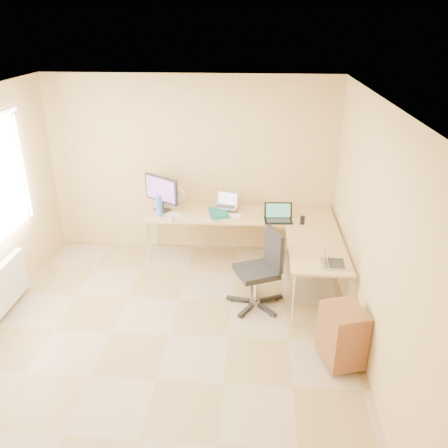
# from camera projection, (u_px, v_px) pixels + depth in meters

# --- Properties ---
(floor) EXTENTS (4.50, 4.50, 0.00)m
(floor) POSITION_uv_depth(u_px,v_px,m) (169.00, 334.00, 5.23)
(floor) COLOR tan
(floor) RESTS_ON ground
(ceiling) EXTENTS (4.50, 4.50, 0.00)m
(ceiling) POSITION_uv_depth(u_px,v_px,m) (155.00, 101.00, 4.16)
(ceiling) COLOR white
(ceiling) RESTS_ON ground
(wall_back) EXTENTS (4.50, 0.00, 4.50)m
(wall_back) POSITION_uv_depth(u_px,v_px,m) (192.00, 166.00, 6.74)
(wall_back) COLOR #E1BD6D
(wall_back) RESTS_ON ground
(wall_front) EXTENTS (4.50, 0.00, 4.50)m
(wall_front) POSITION_uv_depth(u_px,v_px,m) (89.00, 396.00, 2.65)
(wall_front) COLOR #E1BD6D
(wall_front) RESTS_ON ground
(wall_right) EXTENTS (0.00, 4.50, 4.50)m
(wall_right) POSITION_uv_depth(u_px,v_px,m) (372.00, 237.00, 4.57)
(wall_right) COLOR #E1BD6D
(wall_right) RESTS_ON ground
(desk_main) EXTENTS (2.65, 0.70, 0.73)m
(desk_main) POSITION_uv_depth(u_px,v_px,m) (239.00, 237.00, 6.72)
(desk_main) COLOR tan
(desk_main) RESTS_ON ground
(desk_return) EXTENTS (0.70, 1.30, 0.73)m
(desk_return) POSITION_uv_depth(u_px,v_px,m) (315.00, 274.00, 5.75)
(desk_return) COLOR tan
(desk_return) RESTS_ON ground
(monitor) EXTENTS (0.61, 0.50, 0.52)m
(monitor) POSITION_uv_depth(u_px,v_px,m) (162.00, 193.00, 6.59)
(monitor) COLOR black
(monitor) RESTS_ON desk_main
(book_stack) EXTENTS (0.31, 0.38, 0.06)m
(book_stack) POSITION_uv_depth(u_px,v_px,m) (219.00, 213.00, 6.52)
(book_stack) COLOR #136156
(book_stack) RESTS_ON desk_main
(laptop_center) EXTENTS (0.37, 0.32, 0.21)m
(laptop_center) POSITION_uv_depth(u_px,v_px,m) (226.00, 201.00, 6.60)
(laptop_center) COLOR silver
(laptop_center) RESTS_ON desk_main
(laptop_black) EXTENTS (0.39, 0.30, 0.24)m
(laptop_black) POSITION_uv_depth(u_px,v_px,m) (279.00, 213.00, 6.28)
(laptop_black) COLOR black
(laptop_black) RESTS_ON desk_main
(keyboard) EXTENTS (0.44, 0.22, 0.02)m
(keyboard) POSITION_uv_depth(u_px,v_px,m) (227.00, 215.00, 6.51)
(keyboard) COLOR white
(keyboard) RESTS_ON desk_main
(mouse) EXTENTS (0.12, 0.10, 0.04)m
(mouse) POSITION_uv_depth(u_px,v_px,m) (238.00, 215.00, 6.47)
(mouse) COLOR white
(mouse) RESTS_ON desk_main
(mug) EXTENTS (0.10, 0.10, 0.09)m
(mug) POSITION_uv_depth(u_px,v_px,m) (171.00, 217.00, 6.34)
(mug) COLOR silver
(mug) RESTS_ON desk_main
(cd_stack) EXTENTS (0.12, 0.12, 0.03)m
(cd_stack) POSITION_uv_depth(u_px,v_px,m) (216.00, 221.00, 6.31)
(cd_stack) COLOR silver
(cd_stack) RESTS_ON desk_main
(water_bottle) EXTENTS (0.11, 0.11, 0.30)m
(water_bottle) POSITION_uv_depth(u_px,v_px,m) (159.00, 206.00, 6.44)
(water_bottle) COLOR #3C6EDA
(water_bottle) RESTS_ON desk_main
(papers) EXTENTS (0.30, 0.33, 0.01)m
(papers) POSITION_uv_depth(u_px,v_px,m) (175.00, 215.00, 6.51)
(papers) COLOR beige
(papers) RESTS_ON desk_main
(white_box) EXTENTS (0.30, 0.26, 0.09)m
(white_box) POSITION_uv_depth(u_px,v_px,m) (164.00, 204.00, 6.80)
(white_box) COLOR white
(white_box) RESTS_ON desk_main
(desk_fan) EXTENTS (0.29, 0.29, 0.29)m
(desk_fan) POSITION_uv_depth(u_px,v_px,m) (178.00, 198.00, 6.75)
(desk_fan) COLOR white
(desk_fan) RESTS_ON desk_main
(black_cup) EXTENTS (0.08, 0.08, 0.11)m
(black_cup) POSITION_uv_depth(u_px,v_px,m) (302.00, 220.00, 6.22)
(black_cup) COLOR black
(black_cup) RESTS_ON desk_main
(laptop_return) EXTENTS (0.37, 0.30, 0.24)m
(laptop_return) POSITION_uv_depth(u_px,v_px,m) (335.00, 255.00, 5.17)
(laptop_return) COLOR silver
(laptop_return) RESTS_ON desk_return
(office_chair) EXTENTS (0.79, 0.79, 0.99)m
(office_chair) POSITION_uv_depth(u_px,v_px,m) (256.00, 270.00, 5.57)
(office_chair) COLOR black
(office_chair) RESTS_ON ground
(cabinet) EXTENTS (0.47, 0.53, 0.61)m
(cabinet) POSITION_uv_depth(u_px,v_px,m) (342.00, 335.00, 4.65)
(cabinet) COLOR #A7742C
(cabinet) RESTS_ON ground
(radiator) EXTENTS (0.09, 0.80, 0.55)m
(radiator) POSITION_uv_depth(u_px,v_px,m) (8.00, 283.00, 5.58)
(radiator) COLOR white
(radiator) RESTS_ON ground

